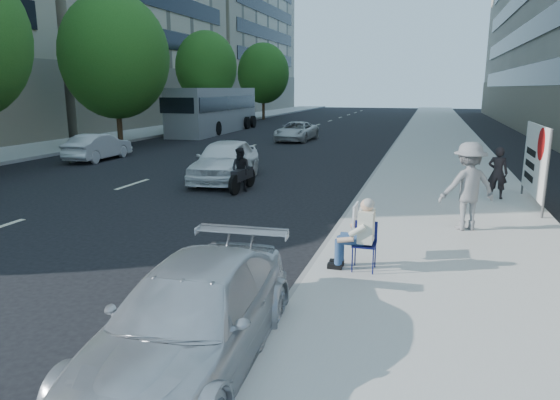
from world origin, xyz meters
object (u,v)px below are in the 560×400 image
(white_sedan_far, at_px, (296,131))
(protest_banner, at_px, (535,160))
(jogger, at_px, (468,186))
(pedestrian_woman, at_px, (498,173))
(bus, at_px, (215,110))
(seated_protester, at_px, (359,230))
(motorcycle, at_px, (241,172))
(parked_sedan, at_px, (192,318))
(white_sedan_near, at_px, (225,160))
(white_sedan_mid, at_px, (98,147))

(white_sedan_far, bearing_deg, protest_banner, -53.62)
(jogger, height_order, pedestrian_woman, jogger)
(bus, bearing_deg, seated_protester, -63.32)
(bus, bearing_deg, motorcycle, -65.92)
(jogger, xyz_separation_m, bus, (-16.59, 23.53, 0.49))
(parked_sedan, height_order, white_sedan_near, white_sedan_near)
(pedestrian_woman, bearing_deg, seated_protester, 82.38)
(white_sedan_near, relative_size, white_sedan_mid, 1.18)
(seated_protester, xyz_separation_m, white_sedan_mid, (-13.74, 11.38, -0.26))
(white_sedan_mid, xyz_separation_m, bus, (-0.86, 15.42, 1.02))
(jogger, xyz_separation_m, white_sedan_far, (-9.06, 19.13, -0.55))
(white_sedan_far, distance_m, bus, 8.79)
(white_sedan_near, xyz_separation_m, white_sedan_far, (-1.12, 14.33, -0.15))
(white_sedan_near, bearing_deg, pedestrian_woman, -13.10)
(white_sedan_near, bearing_deg, white_sedan_far, 88.06)
(white_sedan_near, bearing_deg, parked_sedan, -75.44)
(parked_sedan, bearing_deg, white_sedan_mid, 126.19)
(white_sedan_mid, bearing_deg, pedestrian_woman, 163.72)
(white_sedan_mid, height_order, bus, bus)
(white_sedan_mid, bearing_deg, bus, -88.50)
(parked_sedan, bearing_deg, seated_protester, 63.53)
(jogger, distance_m, white_sedan_far, 21.17)
(pedestrian_woman, distance_m, white_sedan_near, 9.06)
(white_sedan_mid, bearing_deg, motorcycle, 149.98)
(seated_protester, distance_m, parked_sedan, 3.82)
(jogger, distance_m, protest_banner, 3.64)
(jogger, relative_size, pedestrian_woman, 1.32)
(motorcycle, xyz_separation_m, bus, (-9.89, 20.28, 1.00))
(seated_protester, height_order, pedestrian_woman, pedestrian_woman)
(protest_banner, xyz_separation_m, white_sedan_near, (-9.82, 1.69, -0.65))
(seated_protester, xyz_separation_m, motorcycle, (-4.71, 6.52, -0.24))
(pedestrian_woman, bearing_deg, parked_sedan, 82.48)
(jogger, xyz_separation_m, protest_banner, (1.88, 3.11, 0.25))
(protest_banner, bearing_deg, pedestrian_woman, 142.14)
(parked_sedan, bearing_deg, motorcycle, 104.53)
(pedestrian_woman, relative_size, bus, 0.12)
(white_sedan_far, bearing_deg, parked_sedan, -75.83)
(pedestrian_woman, height_order, parked_sedan, pedestrian_woman)
(bus, bearing_deg, pedestrian_woman, -50.16)
(seated_protester, xyz_separation_m, jogger, (1.99, 3.27, 0.27))
(pedestrian_woman, distance_m, white_sedan_far, 18.42)
(white_sedan_far, distance_m, motorcycle, 16.05)
(white_sedan_mid, bearing_deg, jogger, 151.01)
(seated_protester, distance_m, white_sedan_near, 10.02)
(pedestrian_woman, bearing_deg, protest_banner, 158.05)
(pedestrian_woman, bearing_deg, motorcycle, 19.57)
(jogger, bearing_deg, parked_sedan, 39.51)
(jogger, relative_size, white_sedan_mid, 0.53)
(parked_sedan, height_order, white_sedan_mid, parked_sedan)
(seated_protester, relative_size, pedestrian_woman, 0.86)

